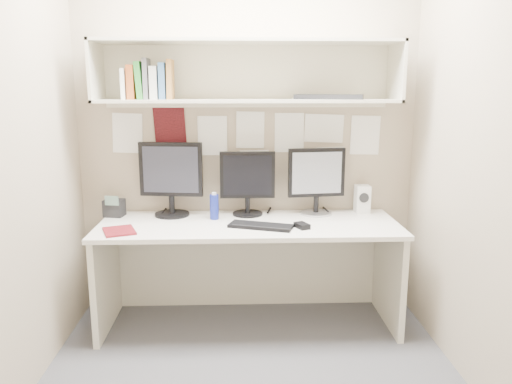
{
  "coord_description": "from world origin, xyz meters",
  "views": [
    {
      "loc": [
        -0.07,
        -2.58,
        1.62
      ],
      "look_at": [
        0.04,
        0.35,
        1.0
      ],
      "focal_mm": 35.0,
      "sensor_mm": 36.0,
      "label": 1
    }
  ],
  "objects_px": {
    "monitor_left": "(171,177)",
    "desk_phone": "(114,208)",
    "monitor_right": "(316,179)",
    "speaker": "(362,199)",
    "desk": "(249,274)",
    "monitor_center": "(247,180)",
    "keyboard": "(261,226)",
    "maroon_notebook": "(119,231)"
  },
  "relations": [
    {
      "from": "monitor_left",
      "to": "desk_phone",
      "type": "relative_size",
      "value": 3.29
    },
    {
      "from": "monitor_right",
      "to": "speaker",
      "type": "relative_size",
      "value": 2.35
    },
    {
      "from": "desk",
      "to": "monitor_center",
      "type": "xyz_separation_m",
      "value": [
        -0.0,
        0.22,
        0.61
      ]
    },
    {
      "from": "keyboard",
      "to": "desk_phone",
      "type": "distance_m",
      "value": 1.07
    },
    {
      "from": "monitor_left",
      "to": "monitor_right",
      "type": "bearing_deg",
      "value": 7.42
    },
    {
      "from": "keyboard",
      "to": "desk_phone",
      "type": "height_order",
      "value": "desk_phone"
    },
    {
      "from": "keyboard",
      "to": "speaker",
      "type": "bearing_deg",
      "value": 45.21
    },
    {
      "from": "speaker",
      "to": "maroon_notebook",
      "type": "xyz_separation_m",
      "value": [
        -1.64,
        -0.44,
        -0.09
      ]
    },
    {
      "from": "monitor_right",
      "to": "maroon_notebook",
      "type": "relative_size",
      "value": 2.11
    },
    {
      "from": "keyboard",
      "to": "speaker",
      "type": "relative_size",
      "value": 2.05
    },
    {
      "from": "monitor_left",
      "to": "monitor_right",
      "type": "relative_size",
      "value": 1.1
    },
    {
      "from": "keyboard",
      "to": "maroon_notebook",
      "type": "bearing_deg",
      "value": -156.53
    },
    {
      "from": "monitor_center",
      "to": "desk",
      "type": "bearing_deg",
      "value": -88.52
    },
    {
      "from": "monitor_left",
      "to": "maroon_notebook",
      "type": "xyz_separation_m",
      "value": [
        -0.28,
        -0.41,
        -0.27
      ]
    },
    {
      "from": "monitor_center",
      "to": "desk_phone",
      "type": "bearing_deg",
      "value": -178.57
    },
    {
      "from": "monitor_right",
      "to": "maroon_notebook",
      "type": "distance_m",
      "value": 1.39
    },
    {
      "from": "monitor_right",
      "to": "desk_phone",
      "type": "bearing_deg",
      "value": 174.01
    },
    {
      "from": "monitor_right",
      "to": "keyboard",
      "type": "distance_m",
      "value": 0.59
    },
    {
      "from": "monitor_left",
      "to": "desk_phone",
      "type": "height_order",
      "value": "monitor_left"
    },
    {
      "from": "monitor_center",
      "to": "speaker",
      "type": "relative_size",
      "value": 2.25
    },
    {
      "from": "keyboard",
      "to": "speaker",
      "type": "xyz_separation_m",
      "value": [
        0.75,
        0.37,
        0.09
      ]
    },
    {
      "from": "keyboard",
      "to": "maroon_notebook",
      "type": "distance_m",
      "value": 0.89
    },
    {
      "from": "monitor_right",
      "to": "speaker",
      "type": "bearing_deg",
      "value": -2.07
    },
    {
      "from": "monitor_center",
      "to": "monitor_right",
      "type": "height_order",
      "value": "monitor_right"
    },
    {
      "from": "monitor_left",
      "to": "monitor_center",
      "type": "relative_size",
      "value": 1.15
    },
    {
      "from": "monitor_center",
      "to": "keyboard",
      "type": "height_order",
      "value": "monitor_center"
    },
    {
      "from": "monitor_right",
      "to": "maroon_notebook",
      "type": "height_order",
      "value": "monitor_right"
    },
    {
      "from": "desk",
      "to": "speaker",
      "type": "relative_size",
      "value": 9.99
    },
    {
      "from": "monitor_right",
      "to": "keyboard",
      "type": "relative_size",
      "value": 1.15
    },
    {
      "from": "speaker",
      "to": "desk_phone",
      "type": "xyz_separation_m",
      "value": [
        -1.76,
        -0.04,
        -0.04
      ]
    },
    {
      "from": "speaker",
      "to": "desk_phone",
      "type": "height_order",
      "value": "speaker"
    },
    {
      "from": "monitor_center",
      "to": "maroon_notebook",
      "type": "xyz_separation_m",
      "value": [
        -0.81,
        -0.41,
        -0.24
      ]
    },
    {
      "from": "monitor_left",
      "to": "monitor_right",
      "type": "height_order",
      "value": "monitor_left"
    },
    {
      "from": "monitor_center",
      "to": "maroon_notebook",
      "type": "height_order",
      "value": "monitor_center"
    },
    {
      "from": "maroon_notebook",
      "to": "desk_phone",
      "type": "relative_size",
      "value": 1.42
    },
    {
      "from": "monitor_center",
      "to": "keyboard",
      "type": "distance_m",
      "value": 0.42
    },
    {
      "from": "speaker",
      "to": "monitor_right",
      "type": "bearing_deg",
      "value": -177.49
    },
    {
      "from": "monitor_center",
      "to": "maroon_notebook",
      "type": "relative_size",
      "value": 2.01
    },
    {
      "from": "desk",
      "to": "monitor_right",
      "type": "xyz_separation_m",
      "value": [
        0.48,
        0.22,
        0.62
      ]
    },
    {
      "from": "desk",
      "to": "desk_phone",
      "type": "relative_size",
      "value": 12.71
    },
    {
      "from": "desk",
      "to": "maroon_notebook",
      "type": "height_order",
      "value": "maroon_notebook"
    },
    {
      "from": "desk",
      "to": "desk_phone",
      "type": "height_order",
      "value": "desk_phone"
    }
  ]
}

